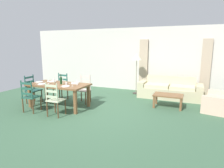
{
  "coord_description": "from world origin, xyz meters",
  "views": [
    {
      "loc": [
        2.65,
        -4.94,
        1.92
      ],
      "look_at": [
        0.36,
        0.58,
        0.75
      ],
      "focal_mm": 31.0,
      "sensor_mm": 36.0,
      "label": 1
    }
  ],
  "objects": [
    {
      "name": "standing_lamp",
      "position": [
        0.59,
        2.62,
        1.41
      ],
      "size": [
        0.4,
        0.4,
        1.64
      ],
      "color": "#332D28",
      "rests_on": "ground_plane"
    },
    {
      "name": "fork_near_right",
      "position": [
        -0.91,
        -0.3,
        0.75
      ],
      "size": [
        0.03,
        0.17,
        0.01
      ],
      "primitive_type": "cube",
      "rotation": [
        0.0,
        0.0,
        0.06
      ],
      "color": "silver",
      "rests_on": "dining_table"
    },
    {
      "name": "dining_chair_head_west",
      "position": [
        -2.33,
        -0.04,
        0.48
      ],
      "size": [
        0.41,
        0.43,
        0.96
      ],
      "color": "#23564D",
      "rests_on": "ground_plane"
    },
    {
      "name": "wine_glass_far_left",
      "position": [
        -1.5,
        0.1,
        0.86
      ],
      "size": [
        0.06,
        0.06,
        0.16
      ],
      "color": "white",
      "rests_on": "dining_table"
    },
    {
      "name": "dining_table",
      "position": [
        -1.21,
        -0.05,
        0.66
      ],
      "size": [
        1.9,
        0.96,
        0.75
      ],
      "color": "brown",
      "rests_on": "ground_plane"
    },
    {
      "name": "wine_glass_far_right",
      "position": [
        -0.6,
        0.07,
        0.86
      ],
      "size": [
        0.06,
        0.06,
        0.16
      ],
      "color": "white",
      "rests_on": "dining_table"
    },
    {
      "name": "candle_tall",
      "position": [
        -1.39,
        -0.03,
        0.81
      ],
      "size": [
        0.05,
        0.05,
        0.23
      ],
      "color": "#998C66",
      "rests_on": "dining_table"
    },
    {
      "name": "dinner_plate_far_right",
      "position": [
        -0.76,
        0.2,
        0.76
      ],
      "size": [
        0.24,
        0.24,
        0.02
      ],
      "primitive_type": "cylinder",
      "color": "white",
      "rests_on": "dining_table"
    },
    {
      "name": "dinner_plate_head_west",
      "position": [
        -1.99,
        -0.05,
        0.76
      ],
      "size": [
        0.24,
        0.24,
        0.02
      ],
      "primitive_type": "cylinder",
      "color": "white",
      "rests_on": "dining_table"
    },
    {
      "name": "dinner_plate_near_left",
      "position": [
        -1.66,
        -0.3,
        0.76
      ],
      "size": [
        0.24,
        0.24,
        0.02
      ],
      "primitive_type": "cylinder",
      "color": "white",
      "rests_on": "dining_table"
    },
    {
      "name": "fork_head_west",
      "position": [
        -2.14,
        -0.05,
        0.75
      ],
      "size": [
        0.02,
        0.17,
        0.01
      ],
      "primitive_type": "cube",
      "rotation": [
        0.0,
        0.0,
        -0.01
      ],
      "color": "silver",
      "rests_on": "dining_table"
    },
    {
      "name": "wine_glass_near_right",
      "position": [
        -0.6,
        -0.18,
        0.86
      ],
      "size": [
        0.06,
        0.06,
        0.16
      ],
      "color": "white",
      "rests_on": "dining_table"
    },
    {
      "name": "dining_chair_near_right",
      "position": [
        -0.78,
        -0.79,
        0.48
      ],
      "size": [
        0.43,
        0.41,
        0.96
      ],
      "color": "beige",
      "rests_on": "ground_plane"
    },
    {
      "name": "armchair_upholstered",
      "position": [
        3.55,
        1.46,
        0.25
      ],
      "size": [
        1.04,
        1.31,
        0.72
      ],
      "color": "beige",
      "rests_on": "ground_plane"
    },
    {
      "name": "coffee_table",
      "position": [
        2.02,
        1.22,
        0.36
      ],
      "size": [
        0.9,
        0.56,
        0.42
      ],
      "color": "brown",
      "rests_on": "ground_plane"
    },
    {
      "name": "couch",
      "position": [
        1.94,
        2.44,
        0.29
      ],
      "size": [
        2.28,
        0.81,
        0.8
      ],
      "color": "#C3BA92",
      "rests_on": "ground_plane"
    },
    {
      "name": "dinner_plate_near_right",
      "position": [
        -0.76,
        -0.3,
        0.76
      ],
      "size": [
        0.24,
        0.24,
        0.02
      ],
      "primitive_type": "cylinder",
      "color": "white",
      "rests_on": "dining_table"
    },
    {
      "name": "dining_chair_far_left",
      "position": [
        -1.68,
        0.69,
        0.48
      ],
      "size": [
        0.42,
        0.4,
        0.96
      ],
      "color": "#245C4E",
      "rests_on": "ground_plane"
    },
    {
      "name": "wall_far",
      "position": [
        0.0,
        3.3,
        1.35
      ],
      "size": [
        9.6,
        0.16,
        2.7
      ],
      "primitive_type": "cube",
      "color": "beige",
      "rests_on": "ground_plane"
    },
    {
      "name": "curtain_panel_right",
      "position": [
        3.14,
        3.16,
        1.1
      ],
      "size": [
        0.35,
        0.08,
        2.2
      ],
      "primitive_type": "cube",
      "color": "tan",
      "rests_on": "ground_plane"
    },
    {
      "name": "wine_bottle",
      "position": [
        -1.11,
        -0.04,
        0.87
      ],
      "size": [
        0.07,
        0.07,
        0.32
      ],
      "color": "#143819",
      "rests_on": "dining_table"
    },
    {
      "name": "curtain_panel_left",
      "position": [
        0.74,
        3.16,
        1.1
      ],
      "size": [
        0.35,
        0.08,
        2.2
      ],
      "primitive_type": "cube",
      "color": "tan",
      "rests_on": "ground_plane"
    },
    {
      "name": "dining_chair_far_right",
      "position": [
        -0.72,
        0.68,
        0.48
      ],
      "size": [
        0.43,
        0.41,
        0.96
      ],
      "color": "beige",
      "rests_on": "ground_plane"
    },
    {
      "name": "fork_far_right",
      "position": [
        -0.91,
        0.2,
        0.75
      ],
      "size": [
        0.02,
        0.17,
        0.01
      ],
      "primitive_type": "cube",
      "rotation": [
        0.0,
        0.0,
        0.02
      ],
      "color": "silver",
      "rests_on": "dining_table"
    },
    {
      "name": "dinner_plate_far_left",
      "position": [
        -1.66,
        0.2,
        0.76
      ],
      "size": [
        0.24,
        0.24,
        0.02
      ],
      "primitive_type": "cylinder",
      "color": "white",
      "rests_on": "dining_table"
    },
    {
      "name": "wine_glass_near_left",
      "position": [
        -1.5,
        -0.18,
        0.86
      ],
      "size": [
        0.06,
        0.06,
        0.16
      ],
      "color": "white",
      "rests_on": "dining_table"
    },
    {
      "name": "ground_plane",
      "position": [
        0.0,
        0.0,
        -0.01
      ],
      "size": [
        9.6,
        9.6,
        0.02
      ],
      "primitive_type": "cube",
      "color": "#3A5E43"
    },
    {
      "name": "fork_near_left",
      "position": [
        -1.81,
        -0.3,
        0.75
      ],
      "size": [
        0.03,
        0.17,
        0.01
      ],
      "primitive_type": "cube",
      "rotation": [
        0.0,
        0.0,
        -0.09
      ],
      "color": "silver",
      "rests_on": "dining_table"
    },
    {
      "name": "candle_short",
      "position": [
        -1.01,
        -0.09,
        0.8
      ],
      "size": [
        0.05,
        0.05,
        0.17
      ],
      "color": "#998C66",
      "rests_on": "dining_table"
    },
    {
      "name": "dining_chair_near_left",
      "position": [
        -1.67,
        -0.79,
        0.48
      ],
      "size": [
        0.45,
        0.43,
        0.96
      ],
      "color": "#255A48",
      "rests_on": "ground_plane"
    },
    {
      "name": "coffee_cup_primary",
      "position": [
        -0.86,
        -0.12,
        0.8
      ],
      "size": [
        0.07,
        0.07,
        0.09
      ],
      "primitive_type": "cylinder",
      "color": "beige",
      "rests_on": "dining_table"
    },
    {
      "name": "fork_far_left",
      "position": [
        -1.81,
        0.2,
        0.75
      ],
      "size": [
        0.03,
        0.17,
        0.01
      ],
      "primitive_type": "cube",
      "rotation": [
        0.0,
        0.0,
        0.08
      ],
      "color": "silver",
      "rests_on": "dining_table"
    }
  ]
}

